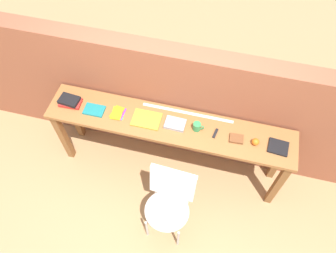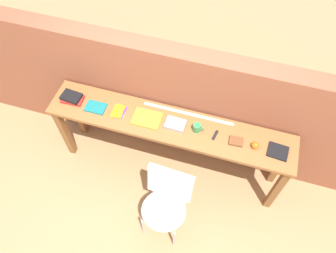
{
  "view_description": "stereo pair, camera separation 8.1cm",
  "coord_description": "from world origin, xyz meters",
  "px_view_note": "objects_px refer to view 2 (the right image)",
  "views": [
    {
      "loc": [
        0.43,
        -1.46,
        3.55
      ],
      "look_at": [
        0.0,
        0.25,
        0.9
      ],
      "focal_mm": 35.0,
      "sensor_mm": 36.0,
      "label": 1
    },
    {
      "loc": [
        0.51,
        -1.44,
        3.55
      ],
      "look_at": [
        0.0,
        0.25,
        0.9
      ],
      "focal_mm": 35.0,
      "sensor_mm": 36.0,
      "label": 2
    }
  ],
  "objects_px": {
    "book_stack_leftmost": "(72,98)",
    "mug": "(197,128)",
    "chair_white_moulded": "(166,201)",
    "book_open_centre": "(147,119)",
    "multitool_folded": "(215,135)",
    "sports_ball_small": "(255,145)",
    "leather_journal_brown": "(236,141)",
    "book_repair_rightmost": "(278,151)",
    "magazine_cycling": "(96,107)",
    "pamphlet_pile_colourful": "(119,111)"
  },
  "relations": [
    {
      "from": "chair_white_moulded",
      "to": "multitool_folded",
      "type": "xyz_separation_m",
      "value": [
        0.3,
        0.64,
        0.36
      ]
    },
    {
      "from": "pamphlet_pile_colourful",
      "to": "sports_ball_small",
      "type": "distance_m",
      "value": 1.37
    },
    {
      "from": "mug",
      "to": "leather_journal_brown",
      "type": "relative_size",
      "value": 0.85
    },
    {
      "from": "multitool_folded",
      "to": "leather_journal_brown",
      "type": "distance_m",
      "value": 0.21
    },
    {
      "from": "multitool_folded",
      "to": "sports_ball_small",
      "type": "distance_m",
      "value": 0.38
    },
    {
      "from": "chair_white_moulded",
      "to": "book_open_centre",
      "type": "bearing_deg",
      "value": 121.48
    },
    {
      "from": "chair_white_moulded",
      "to": "book_open_centre",
      "type": "xyz_separation_m",
      "value": [
        -0.39,
        0.64,
        0.36
      ]
    },
    {
      "from": "leather_journal_brown",
      "to": "chair_white_moulded",
      "type": "bearing_deg",
      "value": -132.07
    },
    {
      "from": "book_stack_leftmost",
      "to": "pamphlet_pile_colourful",
      "type": "relative_size",
      "value": 1.29
    },
    {
      "from": "chair_white_moulded",
      "to": "book_open_centre",
      "type": "distance_m",
      "value": 0.83
    },
    {
      "from": "sports_ball_small",
      "to": "leather_journal_brown",
      "type": "bearing_deg",
      "value": 177.77
    },
    {
      "from": "multitool_folded",
      "to": "leather_journal_brown",
      "type": "xyz_separation_m",
      "value": [
        0.2,
        -0.01,
        0.0
      ]
    },
    {
      "from": "magazine_cycling",
      "to": "book_repair_rightmost",
      "type": "bearing_deg",
      "value": -0.37
    },
    {
      "from": "magazine_cycling",
      "to": "sports_ball_small",
      "type": "distance_m",
      "value": 1.62
    },
    {
      "from": "magazine_cycling",
      "to": "book_stack_leftmost",
      "type": "bearing_deg",
      "value": 173.57
    },
    {
      "from": "book_open_centre",
      "to": "multitool_folded",
      "type": "xyz_separation_m",
      "value": [
        0.69,
        0.0,
        -0.0
      ]
    },
    {
      "from": "book_stack_leftmost",
      "to": "magazine_cycling",
      "type": "xyz_separation_m",
      "value": [
        0.27,
        -0.03,
        -0.02
      ]
    },
    {
      "from": "multitool_folded",
      "to": "leather_journal_brown",
      "type": "height_order",
      "value": "leather_journal_brown"
    },
    {
      "from": "leather_journal_brown",
      "to": "book_repair_rightmost",
      "type": "relative_size",
      "value": 0.71
    },
    {
      "from": "chair_white_moulded",
      "to": "multitool_folded",
      "type": "distance_m",
      "value": 0.8
    },
    {
      "from": "chair_white_moulded",
      "to": "book_stack_leftmost",
      "type": "xyz_separation_m",
      "value": [
        -1.21,
        0.64,
        0.39
      ]
    },
    {
      "from": "magazine_cycling",
      "to": "pamphlet_pile_colourful",
      "type": "relative_size",
      "value": 1.17
    },
    {
      "from": "book_stack_leftmost",
      "to": "multitool_folded",
      "type": "height_order",
      "value": "book_stack_leftmost"
    },
    {
      "from": "multitool_folded",
      "to": "book_repair_rightmost",
      "type": "bearing_deg",
      "value": -0.95
    },
    {
      "from": "leather_journal_brown",
      "to": "multitool_folded",
      "type": "bearing_deg",
      "value": 173.09
    },
    {
      "from": "book_open_centre",
      "to": "multitool_folded",
      "type": "height_order",
      "value": "book_open_centre"
    },
    {
      "from": "book_open_centre",
      "to": "mug",
      "type": "distance_m",
      "value": 0.51
    },
    {
      "from": "magazine_cycling",
      "to": "book_open_centre",
      "type": "xyz_separation_m",
      "value": [
        0.55,
        0.02,
        -0.0
      ]
    },
    {
      "from": "chair_white_moulded",
      "to": "mug",
      "type": "xyz_separation_m",
      "value": [
        0.12,
        0.65,
        0.4
      ]
    },
    {
      "from": "book_stack_leftmost",
      "to": "mug",
      "type": "height_order",
      "value": "mug"
    },
    {
      "from": "chair_white_moulded",
      "to": "book_stack_leftmost",
      "type": "relative_size",
      "value": 3.92
    },
    {
      "from": "sports_ball_small",
      "to": "book_stack_leftmost",
      "type": "bearing_deg",
      "value": 179.29
    },
    {
      "from": "pamphlet_pile_colourful",
      "to": "book_open_centre",
      "type": "distance_m",
      "value": 0.3
    },
    {
      "from": "magazine_cycling",
      "to": "mug",
      "type": "height_order",
      "value": "mug"
    },
    {
      "from": "chair_white_moulded",
      "to": "book_repair_rightmost",
      "type": "bearing_deg",
      "value": 35.09
    },
    {
      "from": "multitool_folded",
      "to": "leather_journal_brown",
      "type": "bearing_deg",
      "value": -3.7
    },
    {
      "from": "pamphlet_pile_colourful",
      "to": "book_open_centre",
      "type": "bearing_deg",
      "value": -1.12
    },
    {
      "from": "mug",
      "to": "multitool_folded",
      "type": "relative_size",
      "value": 1.0
    },
    {
      "from": "mug",
      "to": "sports_ball_small",
      "type": "distance_m",
      "value": 0.57
    },
    {
      "from": "book_stack_leftmost",
      "to": "magazine_cycling",
      "type": "relative_size",
      "value": 1.1
    },
    {
      "from": "chair_white_moulded",
      "to": "book_stack_leftmost",
      "type": "height_order",
      "value": "book_stack_leftmost"
    },
    {
      "from": "book_open_centre",
      "to": "pamphlet_pile_colourful",
      "type": "bearing_deg",
      "value": 178.29
    },
    {
      "from": "leather_journal_brown",
      "to": "sports_ball_small",
      "type": "xyz_separation_m",
      "value": [
        0.18,
        -0.01,
        0.02
      ]
    },
    {
      "from": "multitool_folded",
      "to": "book_repair_rightmost",
      "type": "xyz_separation_m",
      "value": [
        0.6,
        -0.01,
        0.0
      ]
    },
    {
      "from": "leather_journal_brown",
      "to": "sports_ball_small",
      "type": "distance_m",
      "value": 0.18
    },
    {
      "from": "multitool_folded",
      "to": "sports_ball_small",
      "type": "height_order",
      "value": "sports_ball_small"
    },
    {
      "from": "book_repair_rightmost",
      "to": "mug",
      "type": "bearing_deg",
      "value": -177.18
    },
    {
      "from": "magazine_cycling",
      "to": "book_open_centre",
      "type": "distance_m",
      "value": 0.55
    },
    {
      "from": "book_open_centre",
      "to": "mug",
      "type": "height_order",
      "value": "mug"
    },
    {
      "from": "leather_journal_brown",
      "to": "pamphlet_pile_colourful",
      "type": "bearing_deg",
      "value": 176.11
    }
  ]
}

